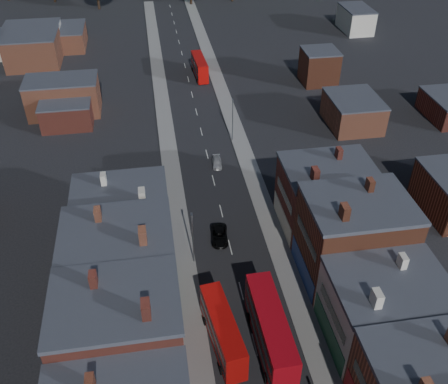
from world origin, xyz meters
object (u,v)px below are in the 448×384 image
object	(u,v)px
car_2	(219,235)
car_3	(217,162)
bus_1	(270,330)
bus_0	(223,331)
bus_2	(200,67)

from	to	relation	value
car_2	car_3	xyz separation A→B (m)	(2.41, 18.47, -0.13)
bus_1	car_2	world-z (taller)	bus_1
bus_0	bus_2	size ratio (longest dim) A/B	1.04
bus_1	car_2	xyz separation A→B (m)	(-2.70, 18.46, -2.23)
bus_1	car_2	bearing A→B (deg)	97.31
bus_1	bus_0	bearing A→B (deg)	166.19
car_2	car_3	size ratio (longest dim) A/B	1.30
bus_0	bus_2	xyz separation A→B (m)	(6.28, 72.44, -0.06)
bus_1	bus_2	xyz separation A→B (m)	(1.28, 73.57, -0.53)
bus_2	bus_1	bearing A→B (deg)	-93.68
bus_0	car_3	world-z (taller)	bus_0
bus_2	car_3	distance (m)	36.73
bus_0	car_2	distance (m)	17.56
bus_2	car_3	world-z (taller)	bus_2
car_2	car_3	world-z (taller)	car_2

